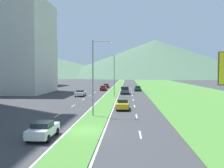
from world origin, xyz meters
TOP-DOWN VIEW (x-y plane):
  - ground_plane at (0.00, 0.00)m, footprint 600.00×600.00m
  - grass_median at (0.00, 60.00)m, footprint 3.20×240.00m
  - grass_verge_right at (20.60, 60.00)m, footprint 24.00×240.00m
  - lane_dash_left_2 at (-5.10, -1.00)m, footprint 0.16×2.80m
  - lane_dash_left_3 at (-5.10, 8.50)m, footprint 0.16×2.80m
  - lane_dash_left_4 at (-5.10, 18.00)m, footprint 0.16×2.80m
  - lane_dash_left_5 at (-5.10, 27.49)m, footprint 0.16×2.80m
  - lane_dash_left_6 at (-5.10, 36.99)m, footprint 0.16×2.80m
  - lane_dash_left_7 at (-5.10, 46.49)m, footprint 0.16×2.80m
  - lane_dash_left_8 at (-5.10, 55.99)m, footprint 0.16×2.80m
  - lane_dash_left_9 at (-5.10, 65.49)m, footprint 0.16×2.80m
  - lane_dash_right_2 at (5.10, -1.00)m, footprint 0.16×2.80m
  - lane_dash_right_3 at (5.10, 8.50)m, footprint 0.16×2.80m
  - lane_dash_right_4 at (5.10, 18.00)m, footprint 0.16×2.80m
  - lane_dash_right_5 at (5.10, 27.49)m, footprint 0.16×2.80m
  - lane_dash_right_6 at (5.10, 36.99)m, footprint 0.16×2.80m
  - lane_dash_right_7 at (5.10, 46.49)m, footprint 0.16×2.80m
  - lane_dash_right_8 at (5.10, 55.99)m, footprint 0.16×2.80m
  - lane_dash_right_9 at (5.10, 65.49)m, footprint 0.16×2.80m
  - edge_line_median_left at (-1.75, 60.00)m, footprint 0.16×240.00m
  - edge_line_median_right at (1.75, 60.00)m, footprint 0.16×240.00m
  - domed_building at (-27.20, 43.69)m, footprint 19.06×19.06m
  - midrise_colored at (-36.61, 82.15)m, footprint 17.00×17.00m
  - hill_far_left at (-102.23, 273.09)m, footprint 217.42×217.42m
  - hill_far_center at (36.56, 275.98)m, footprint 233.90×233.90m
  - hill_far_right at (57.78, 284.95)m, footprint 151.02×151.02m
  - street_lamp_near at (-0.20, 8.47)m, footprint 2.73×0.28m
  - street_lamp_mid at (0.53, 34.19)m, footprint 3.40×0.30m
  - car_0 at (-3.17, -2.84)m, footprint 1.86×4.12m
  - car_1 at (3.24, 14.08)m, footprint 1.94×4.18m
  - car_2 at (-7.05, 34.57)m, footprint 2.02×4.43m
  - car_3 at (-3.63, 66.58)m, footprint 1.91×4.64m
  - car_4 at (7.02, 52.40)m, footprint 1.95×4.49m
  - car_5 at (-3.48, 53.60)m, footprint 1.88×4.68m
  - pickup_truck_0 at (3.26, 41.45)m, footprint 2.18×5.40m

SIDE VIEW (x-z plane):
  - ground_plane at x=0.00m, z-range 0.00..0.00m
  - lane_dash_left_2 at x=-5.10m, z-range 0.00..0.01m
  - lane_dash_left_3 at x=-5.10m, z-range 0.00..0.01m
  - lane_dash_left_4 at x=-5.10m, z-range 0.00..0.01m
  - lane_dash_left_5 at x=-5.10m, z-range 0.00..0.01m
  - lane_dash_left_6 at x=-5.10m, z-range 0.00..0.01m
  - lane_dash_left_7 at x=-5.10m, z-range 0.00..0.01m
  - lane_dash_left_8 at x=-5.10m, z-range 0.00..0.01m
  - lane_dash_left_9 at x=-5.10m, z-range 0.00..0.01m
  - lane_dash_right_2 at x=5.10m, z-range 0.00..0.01m
  - lane_dash_right_3 at x=5.10m, z-range 0.00..0.01m
  - lane_dash_right_4 at x=5.10m, z-range 0.00..0.01m
  - lane_dash_right_5 at x=5.10m, z-range 0.00..0.01m
  - lane_dash_right_6 at x=5.10m, z-range 0.00..0.01m
  - lane_dash_right_7 at x=5.10m, z-range 0.00..0.01m
  - lane_dash_right_8 at x=5.10m, z-range 0.00..0.01m
  - lane_dash_right_9 at x=5.10m, z-range 0.00..0.01m
  - edge_line_median_left at x=-1.75m, z-range 0.00..0.01m
  - edge_line_median_right at x=1.75m, z-range 0.00..0.01m
  - grass_median at x=0.00m, z-range 0.00..0.06m
  - grass_verge_right at x=20.60m, z-range 0.00..0.06m
  - car_0 at x=-3.17m, z-range 0.03..1.48m
  - car_4 at x=7.02m, z-range 0.01..1.50m
  - car_2 at x=-7.05m, z-range 0.03..1.48m
  - car_5 at x=-3.48m, z-range 0.01..1.53m
  - car_3 at x=-3.63m, z-range 0.03..1.54m
  - car_1 at x=3.24m, z-range 0.02..1.56m
  - pickup_truck_0 at x=3.26m, z-range -0.02..1.98m
  - street_lamp_mid at x=0.53m, z-range 0.75..10.24m
  - street_lamp_near at x=-0.20m, z-range 0.68..10.35m
  - hill_far_right at x=57.78m, z-range 0.00..20.63m
  - midrise_colored at x=-36.61m, z-range 0.00..21.02m
  - hill_far_left at x=-102.23m, z-range 0.00..28.17m
  - domed_building at x=-27.20m, z-range -3.59..32.14m
  - hill_far_center at x=36.56m, z-range 0.00..43.42m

